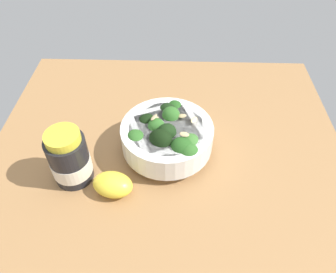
# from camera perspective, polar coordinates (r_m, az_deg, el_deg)

# --- Properties ---
(ground_plane) EXTENTS (0.71, 0.71, 0.05)m
(ground_plane) POSITION_cam_1_polar(r_m,az_deg,el_deg) (0.63, -0.26, -6.06)
(ground_plane) COLOR #996D42
(bowl_of_broccoli) EXTENTS (0.18, 0.17, 0.09)m
(bowl_of_broccoli) POSITION_cam_1_polar(r_m,az_deg,el_deg) (0.60, 0.05, 0.17)
(bowl_of_broccoli) COLOR white
(bowl_of_broccoli) RESTS_ON ground_plane
(lemon_wedge) EXTENTS (0.06, 0.08, 0.04)m
(lemon_wedge) POSITION_cam_1_polar(r_m,az_deg,el_deg) (0.57, -9.85, -8.46)
(lemon_wedge) COLOR yellow
(lemon_wedge) RESTS_ON ground_plane
(bottle_tall) EXTENTS (0.07, 0.07, 0.11)m
(bottle_tall) POSITION_cam_1_polar(r_m,az_deg,el_deg) (0.58, -17.18, -3.88)
(bottle_tall) COLOR black
(bottle_tall) RESTS_ON ground_plane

